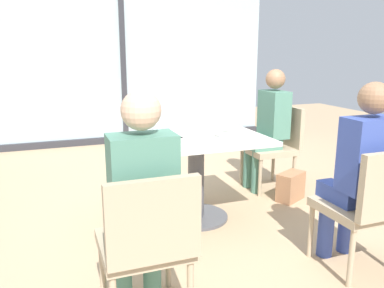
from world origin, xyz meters
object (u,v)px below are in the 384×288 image
Objects in this scene: chair_far_right at (276,142)px; chair_front_left at (147,240)px; wine_glass_5 at (154,120)px; person_front_right at (360,167)px; wine_glass_6 at (147,127)px; chair_front_right at (369,202)px; cell_phone_on_table at (174,137)px; wine_glass_1 at (142,125)px; coffee_cup at (235,126)px; person_front_left at (141,195)px; wine_glass_0 at (230,119)px; dining_table_main at (196,160)px; wine_glass_3 at (180,116)px; person_far_right at (268,124)px; wine_glass_4 at (157,124)px; wine_glass_2 at (221,123)px; handbag_0 at (291,186)px.

chair_far_right and chair_front_left have the same top height.
wine_glass_5 is at bearing -170.26° from chair_far_right.
person_front_right is 1.57m from wine_glass_6.
cell_phone_on_table is (-0.90, 1.28, 0.24)m from chair_front_right.
chair_front_right is 0.69× the size of person_front_right.
chair_far_right is 6.04× the size of cell_phone_on_table.
coffee_cup is at bearing 6.79° from wine_glass_1.
person_front_left is 1.56m from wine_glass_0.
chair_front_right reaches higher than dining_table_main.
wine_glass_3 is 1.28× the size of cell_phone_on_table.
person_front_left is 1.08m from wine_glass_6.
dining_table_main is 0.28m from cell_phone_on_table.
wine_glass_0 is at bearing -150.33° from chair_far_right.
person_front_left is (-1.71, -1.56, 0.00)m from person_far_right.
wine_glass_6 is (-0.77, -0.10, 0.00)m from wine_glass_0.
wine_glass_3 is 0.58m from wine_glass_6.
chair_far_right is 0.79m from coffee_cup.
person_front_left reaches higher than chair_far_right.
wine_glass_4 and wine_glass_6 have the same top height.
person_far_right reaches higher than wine_glass_4.
wine_glass_0 is 0.66m from wine_glass_5.
person_front_left is 1.18m from wine_glass_4.
coffee_cup is (-0.66, -0.33, 0.28)m from chair_far_right.
person_front_left is at bearing -105.69° from wine_glass_6.
dining_table_main is at bearing -38.02° from wine_glass_5.
wine_glass_2 is 1.28× the size of cell_phone_on_table.
chair_far_right is 1.34m from cell_phone_on_table.
chair_front_right is 4.70× the size of wine_glass_4.
handbag_0 is (0.60, -0.06, -0.64)m from coffee_cup.
person_far_right is at bearing 16.94° from wine_glass_1.
wine_glass_2 is at bearing 47.37° from person_front_left.
person_front_left is 4.20× the size of handbag_0.
chair_front_right is at bearing -54.39° from wine_glass_5.
chair_front_left is at bearing -121.25° from dining_table_main.
dining_table_main is 0.93× the size of person_front_left.
wine_glass_2 is at bearing 50.34° from chair_front_left.
wine_glass_4 is 0.62× the size of handbag_0.
wine_glass_4 is at bearing 70.22° from person_front_left.
wine_glass_2 is 0.62m from wine_glass_6.
wine_glass_4 is (-0.33, 0.01, 0.33)m from dining_table_main.
person_far_right is 1.58m from person_front_right.
wine_glass_5 reaches higher than coffee_cup.
wine_glass_1 is (0.28, 1.24, 0.37)m from chair_front_left.
person_far_right reaches higher than wine_glass_5.
wine_glass_2 is at bearing -29.88° from dining_table_main.
dining_table_main is 6.33× the size of wine_glass_4.
dining_table_main is 6.33× the size of wine_glass_1.
wine_glass_0 is 1.00× the size of wine_glass_4.
wine_glass_2 is 0.62× the size of handbag_0.
cell_phone_on_table is at bearing 153.44° from handbag_0.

